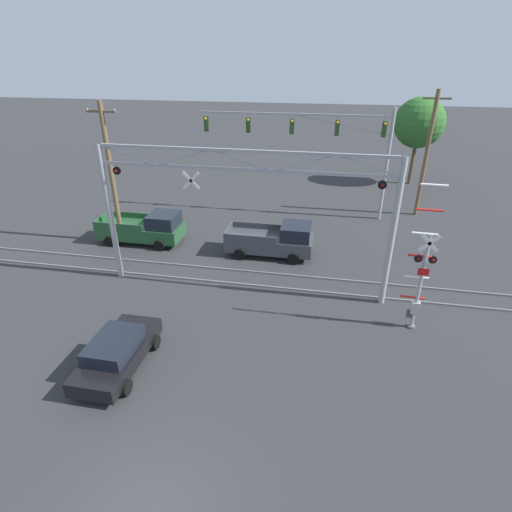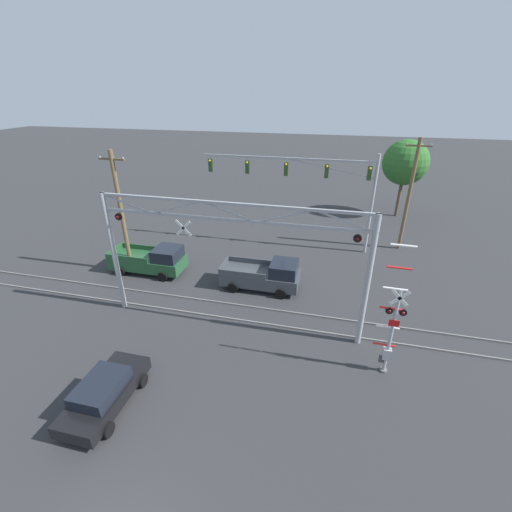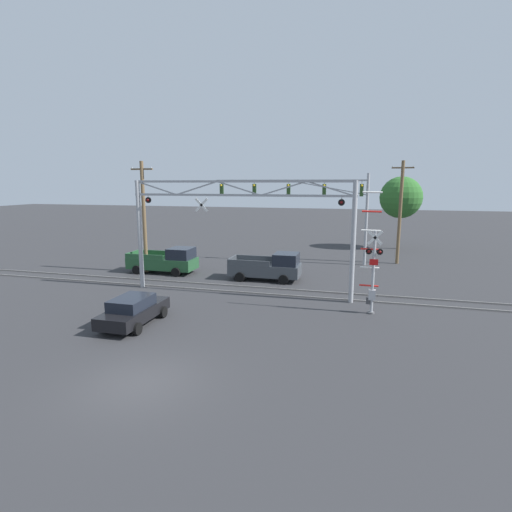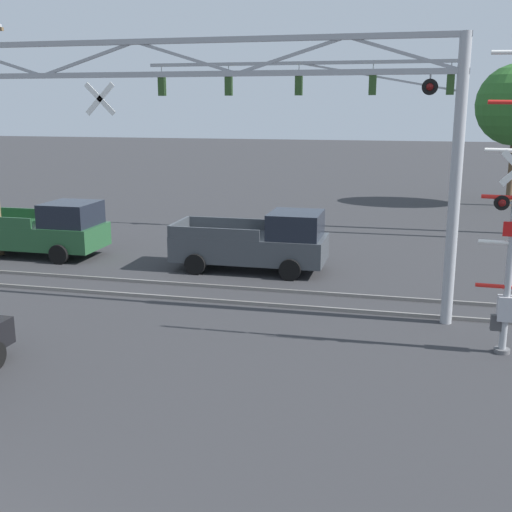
{
  "view_description": "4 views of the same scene",
  "coord_description": "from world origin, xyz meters",
  "px_view_note": "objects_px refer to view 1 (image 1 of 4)",
  "views": [
    {
      "loc": [
        3.95,
        -5.42,
        10.84
      ],
      "look_at": [
        0.7,
        11.57,
        2.08
      ],
      "focal_mm": 28.0,
      "sensor_mm": 36.0,
      "label": 1
    },
    {
      "loc": [
        5.02,
        -3.14,
        12.05
      ],
      "look_at": [
        1.33,
        12.05,
        4.31
      ],
      "focal_mm": 24.0,
      "sensor_mm": 36.0,
      "label": 2
    },
    {
      "loc": [
        7.29,
        -11.56,
        6.96
      ],
      "look_at": [
        0.84,
        12.78,
        2.34
      ],
      "focal_mm": 28.0,
      "sensor_mm": 36.0,
      "label": 3
    },
    {
      "loc": [
        5.79,
        -4.47,
        5.44
      ],
      "look_at": [
        2.14,
        10.77,
        1.75
      ],
      "focal_mm": 45.0,
      "sensor_mm": 36.0,
      "label": 4
    }
  ],
  "objects_px": {
    "traffic_signal_span": "(330,139)",
    "utility_pole_left": "(111,174)",
    "pickup_truck_lead": "(274,240)",
    "sedan_waiting": "(117,352)",
    "crossing_signal_mast": "(420,282)",
    "pickup_truck_following": "(145,228)",
    "crossing_gantry": "(242,202)",
    "utility_pole_right": "(426,154)",
    "background_tree_beyond_span": "(419,123)"
  },
  "relations": [
    {
      "from": "crossing_gantry",
      "to": "traffic_signal_span",
      "type": "distance_m",
      "value": 12.07
    },
    {
      "from": "crossing_gantry",
      "to": "utility_pole_left",
      "type": "xyz_separation_m",
      "value": [
        -8.95,
        4.17,
        -0.25
      ]
    },
    {
      "from": "background_tree_beyond_span",
      "to": "pickup_truck_following",
      "type": "bearing_deg",
      "value": -137.61
    },
    {
      "from": "utility_pole_left",
      "to": "sedan_waiting",
      "type": "bearing_deg",
      "value": -62.99
    },
    {
      "from": "pickup_truck_following",
      "to": "sedan_waiting",
      "type": "distance_m",
      "value": 11.67
    },
    {
      "from": "pickup_truck_lead",
      "to": "utility_pole_left",
      "type": "bearing_deg",
      "value": 179.88
    },
    {
      "from": "pickup_truck_lead",
      "to": "sedan_waiting",
      "type": "distance_m",
      "value": 11.63
    },
    {
      "from": "utility_pole_right",
      "to": "background_tree_beyond_span",
      "type": "bearing_deg",
      "value": 85.03
    },
    {
      "from": "pickup_truck_following",
      "to": "utility_pole_left",
      "type": "distance_m",
      "value": 3.84
    },
    {
      "from": "traffic_signal_span",
      "to": "background_tree_beyond_span",
      "type": "height_order",
      "value": "traffic_signal_span"
    },
    {
      "from": "crossing_signal_mast",
      "to": "traffic_signal_span",
      "type": "height_order",
      "value": "traffic_signal_span"
    },
    {
      "from": "sedan_waiting",
      "to": "utility_pole_right",
      "type": "relative_size",
      "value": 0.48
    },
    {
      "from": "utility_pole_left",
      "to": "background_tree_beyond_span",
      "type": "distance_m",
      "value": 26.49
    },
    {
      "from": "crossing_signal_mast",
      "to": "sedan_waiting",
      "type": "relative_size",
      "value": 1.55
    },
    {
      "from": "sedan_waiting",
      "to": "crossing_gantry",
      "type": "bearing_deg",
      "value": 62.36
    },
    {
      "from": "crossing_signal_mast",
      "to": "crossing_gantry",
      "type": "bearing_deg",
      "value": 167.09
    },
    {
      "from": "pickup_truck_lead",
      "to": "utility_pole_left",
      "type": "distance_m",
      "value": 10.52
    },
    {
      "from": "sedan_waiting",
      "to": "traffic_signal_span",
      "type": "bearing_deg",
      "value": 68.5
    },
    {
      "from": "pickup_truck_lead",
      "to": "pickup_truck_following",
      "type": "bearing_deg",
      "value": 178.33
    },
    {
      "from": "traffic_signal_span",
      "to": "utility_pole_left",
      "type": "xyz_separation_m",
      "value": [
        -12.61,
        -7.3,
        -1.18
      ]
    },
    {
      "from": "crossing_signal_mast",
      "to": "pickup_truck_following",
      "type": "xyz_separation_m",
      "value": [
        -15.35,
        6.22,
        -1.39
      ]
    },
    {
      "from": "utility_pole_left",
      "to": "utility_pole_right",
      "type": "height_order",
      "value": "utility_pole_right"
    },
    {
      "from": "pickup_truck_following",
      "to": "utility_pole_left",
      "type": "xyz_separation_m",
      "value": [
        -1.59,
        -0.22,
        3.49
      ]
    },
    {
      "from": "pickup_truck_following",
      "to": "utility_pole_left",
      "type": "bearing_deg",
      "value": -172.06
    },
    {
      "from": "crossing_signal_mast",
      "to": "traffic_signal_span",
      "type": "distance_m",
      "value": 14.36
    },
    {
      "from": "crossing_gantry",
      "to": "pickup_truck_lead",
      "type": "height_order",
      "value": "crossing_gantry"
    },
    {
      "from": "traffic_signal_span",
      "to": "pickup_truck_following",
      "type": "distance_m",
      "value": 13.9
    },
    {
      "from": "traffic_signal_span",
      "to": "utility_pole_left",
      "type": "distance_m",
      "value": 14.62
    },
    {
      "from": "sedan_waiting",
      "to": "background_tree_beyond_span",
      "type": "xyz_separation_m",
      "value": [
        14.66,
        27.94,
        4.72
      ]
    },
    {
      "from": "crossing_gantry",
      "to": "utility_pole_right",
      "type": "xyz_separation_m",
      "value": [
        10.47,
        12.9,
        -0.13
      ]
    },
    {
      "from": "crossing_gantry",
      "to": "background_tree_beyond_span",
      "type": "xyz_separation_m",
      "value": [
        11.21,
        21.33,
        0.76
      ]
    },
    {
      "from": "utility_pole_left",
      "to": "crossing_signal_mast",
      "type": "bearing_deg",
      "value": -19.51
    },
    {
      "from": "crossing_signal_mast",
      "to": "pickup_truck_following",
      "type": "distance_m",
      "value": 16.62
    },
    {
      "from": "pickup_truck_lead",
      "to": "utility_pole_right",
      "type": "height_order",
      "value": "utility_pole_right"
    },
    {
      "from": "pickup_truck_following",
      "to": "background_tree_beyond_span",
      "type": "distance_m",
      "value": 25.53
    },
    {
      "from": "pickup_truck_lead",
      "to": "pickup_truck_following",
      "type": "distance_m",
      "value": 8.34
    },
    {
      "from": "pickup_truck_following",
      "to": "sedan_waiting",
      "type": "relative_size",
      "value": 1.26
    },
    {
      "from": "crossing_gantry",
      "to": "crossing_signal_mast",
      "type": "height_order",
      "value": "crossing_gantry"
    },
    {
      "from": "pickup_truck_lead",
      "to": "utility_pole_right",
      "type": "distance_m",
      "value": 13.41
    },
    {
      "from": "pickup_truck_following",
      "to": "utility_pole_right",
      "type": "bearing_deg",
      "value": 25.51
    },
    {
      "from": "traffic_signal_span",
      "to": "background_tree_beyond_span",
      "type": "distance_m",
      "value": 12.42
    },
    {
      "from": "utility_pole_right",
      "to": "pickup_truck_following",
      "type": "bearing_deg",
      "value": -154.49
    },
    {
      "from": "crossing_signal_mast",
      "to": "traffic_signal_span",
      "type": "bearing_deg",
      "value": 108.03
    },
    {
      "from": "sedan_waiting",
      "to": "utility_pole_left",
      "type": "height_order",
      "value": "utility_pole_left"
    },
    {
      "from": "crossing_gantry",
      "to": "background_tree_beyond_span",
      "type": "height_order",
      "value": "background_tree_beyond_span"
    },
    {
      "from": "pickup_truck_following",
      "to": "utility_pole_left",
      "type": "relative_size",
      "value": 0.62
    },
    {
      "from": "traffic_signal_span",
      "to": "sedan_waiting",
      "type": "bearing_deg",
      "value": -111.5
    },
    {
      "from": "utility_pole_left",
      "to": "pickup_truck_following",
      "type": "bearing_deg",
      "value": 7.94
    },
    {
      "from": "sedan_waiting",
      "to": "utility_pole_left",
      "type": "bearing_deg",
      "value": 117.01
    },
    {
      "from": "crossing_gantry",
      "to": "sedan_waiting",
      "type": "relative_size",
      "value": 3.34
    }
  ]
}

